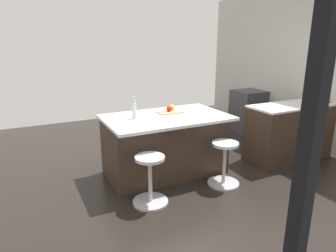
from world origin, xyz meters
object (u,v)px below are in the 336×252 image
kitchen_island (165,144)px  apple_red (169,109)px  stool_middle (150,181)px  cutting_board (170,112)px  water_bottle (134,110)px  stool_by_window (224,165)px  apple_yellow (172,107)px  oven_range (248,111)px

kitchen_island → apple_red: apple_red is taller
stool_middle → cutting_board: 1.25m
kitchen_island → water_bottle: size_ratio=5.64×
stool_by_window → water_bottle: water_bottle is taller
apple_yellow → apple_red: same height
stool_middle → water_bottle: 1.05m
kitchen_island → apple_red: 0.53m
apple_red → water_bottle: water_bottle is taller
oven_range → stool_by_window: oven_range is taller
kitchen_island → cutting_board: size_ratio=4.90×
cutting_board → oven_range: bearing=-157.7°
oven_range → apple_red: bearing=22.1°
cutting_board → apple_yellow: bearing=-135.2°
kitchen_island → apple_yellow: bearing=-137.8°
stool_middle → apple_red: apple_red is taller
stool_middle → apple_yellow: (-0.76, -0.91, 0.66)m
stool_by_window → cutting_board: bearing=-63.6°
kitchen_island → stool_by_window: (-0.55, 0.72, -0.16)m
oven_range → cutting_board: (2.41, 0.99, 0.45)m
stool_by_window → stool_middle: size_ratio=1.00×
kitchen_island → cutting_board: bearing=-139.2°
water_bottle → cutting_board: bearing=-172.2°
kitchen_island → stool_middle: kitchen_island is taller
stool_middle → cutting_board: (-0.69, -0.84, 0.61)m
apple_yellow → stool_by_window: bearing=110.7°
oven_range → apple_red: 2.66m
cutting_board → apple_red: apple_red is taller
oven_range → water_bottle: (3.00, 1.07, 0.57)m
cutting_board → apple_yellow: (-0.07, -0.07, 0.05)m
stool_by_window → stool_middle: 1.11m
cutting_board → kitchen_island: bearing=40.8°
oven_range → apple_yellow: bearing=21.5°
apple_red → cutting_board: bearing=144.3°
stool_middle → apple_red: bearing=-129.0°
kitchen_island → stool_by_window: 0.92m
apple_red → water_bottle: bearing=8.5°
stool_by_window → cutting_board: cutting_board is taller
stool_by_window → kitchen_island: bearing=-52.4°
oven_range → apple_yellow: size_ratio=10.97×
apple_red → stool_by_window: bearing=116.8°
kitchen_island → water_bottle: (0.45, -0.04, 0.56)m
apple_yellow → kitchen_island: bearing=42.2°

